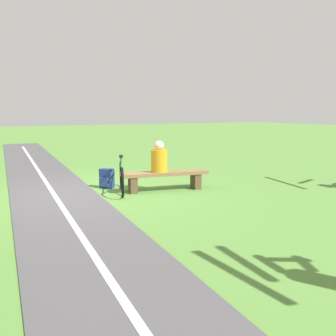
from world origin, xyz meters
TOP-DOWN VIEW (x-y plane):
  - ground_plane at (0.00, 0.00)m, footprint 80.00×80.00m
  - paved_path at (0.83, 4.00)m, footprint 2.97×36.04m
  - path_centre_line at (0.83, 4.00)m, footprint 1.13×31.99m
  - bench at (-1.73, 0.56)m, footprint 2.09×0.73m
  - person_seated at (-1.59, 0.53)m, footprint 0.44×0.44m
  - bicycle at (-0.75, 0.28)m, footprint 0.54×1.59m
  - backpack at (-0.58, -0.32)m, footprint 0.35×0.37m

SIDE VIEW (x-z plane):
  - ground_plane at x=0.00m, z-range 0.00..0.00m
  - paved_path at x=0.83m, z-range 0.00..0.02m
  - path_centre_line at x=0.83m, z-range 0.02..0.02m
  - backpack at x=-0.58m, z-range 0.00..0.47m
  - bench at x=-1.73m, z-range 0.10..0.54m
  - bicycle at x=-0.75m, z-range -0.07..0.77m
  - person_seated at x=-1.59m, z-range 0.39..1.12m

